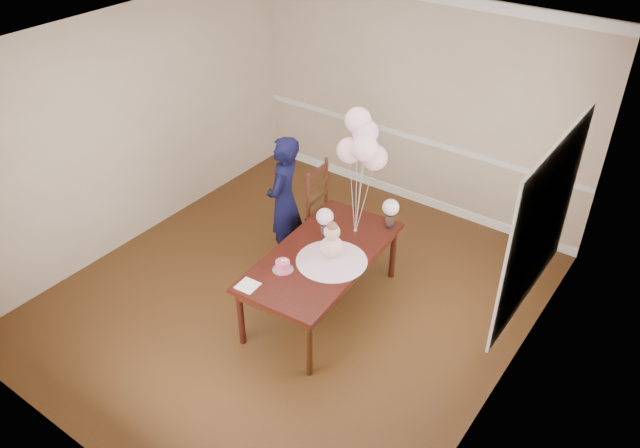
# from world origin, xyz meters

# --- Properties ---
(floor) EXTENTS (4.50, 5.00, 0.00)m
(floor) POSITION_xyz_m (0.00, 0.00, 0.00)
(floor) COLOR #351E0D
(floor) RESTS_ON ground
(ceiling) EXTENTS (4.50, 5.00, 0.02)m
(ceiling) POSITION_xyz_m (0.00, 0.00, 2.70)
(ceiling) COLOR white
(ceiling) RESTS_ON wall_back
(wall_back) EXTENTS (4.50, 0.02, 2.70)m
(wall_back) POSITION_xyz_m (0.00, 2.50, 1.35)
(wall_back) COLOR tan
(wall_back) RESTS_ON floor
(wall_front) EXTENTS (4.50, 0.02, 2.70)m
(wall_front) POSITION_xyz_m (0.00, -2.50, 1.35)
(wall_front) COLOR tan
(wall_front) RESTS_ON floor
(wall_left) EXTENTS (0.02, 5.00, 2.70)m
(wall_left) POSITION_xyz_m (-2.25, 0.00, 1.35)
(wall_left) COLOR tan
(wall_left) RESTS_ON floor
(wall_right) EXTENTS (0.02, 5.00, 2.70)m
(wall_right) POSITION_xyz_m (2.25, 0.00, 1.35)
(wall_right) COLOR tan
(wall_right) RESTS_ON floor
(chair_rail_trim) EXTENTS (4.50, 0.02, 0.07)m
(chair_rail_trim) POSITION_xyz_m (0.00, 2.49, 0.90)
(chair_rail_trim) COLOR silver
(chair_rail_trim) RESTS_ON wall_back
(baseboard_trim) EXTENTS (4.50, 0.02, 0.12)m
(baseboard_trim) POSITION_xyz_m (0.00, 2.49, 0.06)
(baseboard_trim) COLOR white
(baseboard_trim) RESTS_ON floor
(window_frame) EXTENTS (0.02, 1.66, 1.56)m
(window_frame) POSITION_xyz_m (2.23, 0.50, 1.55)
(window_frame) COLOR white
(window_frame) RESTS_ON wall_right
(window_blinds) EXTENTS (0.01, 1.50, 1.40)m
(window_blinds) POSITION_xyz_m (2.21, 0.50, 1.55)
(window_blinds) COLOR white
(window_blinds) RESTS_ON wall_right
(dining_table_top) EXTENTS (1.05, 1.91, 0.05)m
(dining_table_top) POSITION_xyz_m (0.34, 0.05, 0.67)
(dining_table_top) COLOR black
(dining_table_top) RESTS_ON table_leg_fl
(table_apron) EXTENTS (0.95, 1.81, 0.09)m
(table_apron) POSITION_xyz_m (0.34, 0.05, 0.60)
(table_apron) COLOR black
(table_apron) RESTS_ON table_leg_fl
(table_leg_fl) EXTENTS (0.07, 0.07, 0.65)m
(table_leg_fl) POSITION_xyz_m (0.02, -0.82, 0.32)
(table_leg_fl) COLOR black
(table_leg_fl) RESTS_ON floor
(table_leg_fr) EXTENTS (0.07, 0.07, 0.65)m
(table_leg_fr) POSITION_xyz_m (0.79, -0.77, 0.32)
(table_leg_fr) COLOR black
(table_leg_fr) RESTS_ON floor
(table_leg_bl) EXTENTS (0.07, 0.07, 0.65)m
(table_leg_bl) POSITION_xyz_m (-0.10, 0.87, 0.32)
(table_leg_bl) COLOR black
(table_leg_bl) RESTS_ON floor
(table_leg_br) EXTENTS (0.07, 0.07, 0.65)m
(table_leg_br) POSITION_xyz_m (0.67, 0.93, 0.32)
(table_leg_br) COLOR black
(table_leg_br) RESTS_ON floor
(baby_skirt) EXTENTS (0.75, 0.75, 0.09)m
(baby_skirt) POSITION_xyz_m (0.48, 0.02, 0.74)
(baby_skirt) COLOR #E4A8C2
(baby_skirt) RESTS_ON dining_table_top
(baby_torso) EXTENTS (0.22, 0.22, 0.22)m
(baby_torso) POSITION_xyz_m (0.48, 0.02, 0.86)
(baby_torso) COLOR pink
(baby_torso) RESTS_ON baby_skirt
(baby_head) EXTENTS (0.16, 0.16, 0.16)m
(baby_head) POSITION_xyz_m (0.48, 0.02, 1.03)
(baby_head) COLOR #DCA597
(baby_head) RESTS_ON baby_torso
(baby_hair) EXTENTS (0.11, 0.11, 0.11)m
(baby_hair) POSITION_xyz_m (0.48, 0.02, 1.09)
(baby_hair) COLOR brown
(baby_hair) RESTS_ON baby_head
(cake_platter) EXTENTS (0.22, 0.22, 0.01)m
(cake_platter) POSITION_xyz_m (0.19, -0.37, 0.70)
(cake_platter) COLOR silver
(cake_platter) RESTS_ON dining_table_top
(birthday_cake) EXTENTS (0.15, 0.15, 0.09)m
(birthday_cake) POSITION_xyz_m (0.19, -0.37, 0.75)
(birthday_cake) COLOR #DA446B
(birthday_cake) RESTS_ON cake_platter
(cake_flower_a) EXTENTS (0.03, 0.03, 0.03)m
(cake_flower_a) POSITION_xyz_m (0.19, -0.37, 0.81)
(cake_flower_a) COLOR white
(cake_flower_a) RESTS_ON birthday_cake
(cake_flower_b) EXTENTS (0.03, 0.03, 0.03)m
(cake_flower_b) POSITION_xyz_m (0.21, -0.35, 0.81)
(cake_flower_b) COLOR white
(cake_flower_b) RESTS_ON birthday_cake
(rose_vase_near) EXTENTS (0.10, 0.10, 0.15)m
(rose_vase_near) POSITION_xyz_m (0.18, 0.32, 0.77)
(rose_vase_near) COLOR white
(rose_vase_near) RESTS_ON dining_table_top
(roses_near) EXTENTS (0.18, 0.18, 0.18)m
(roses_near) POSITION_xyz_m (0.18, 0.32, 0.93)
(roses_near) COLOR silver
(roses_near) RESTS_ON rose_vase_near
(rose_vase_far) EXTENTS (0.10, 0.10, 0.15)m
(rose_vase_far) POSITION_xyz_m (0.64, 0.86, 0.77)
(rose_vase_far) COLOR silver
(rose_vase_far) RESTS_ON dining_table_top
(roses_far) EXTENTS (0.18, 0.18, 0.18)m
(roses_far) POSITION_xyz_m (0.64, 0.86, 0.93)
(roses_far) COLOR silver
(roses_far) RESTS_ON rose_vase_far
(napkin) EXTENTS (0.20, 0.20, 0.01)m
(napkin) POSITION_xyz_m (0.07, -0.75, 0.70)
(napkin) COLOR white
(napkin) RESTS_ON dining_table_top
(balloon_weight) EXTENTS (0.04, 0.04, 0.02)m
(balloon_weight) POSITION_xyz_m (0.40, 0.57, 0.70)
(balloon_weight) COLOR silver
(balloon_weight) RESTS_ON dining_table_top
(balloon_a) EXTENTS (0.26, 0.26, 0.26)m
(balloon_a) POSITION_xyz_m (0.31, 0.56, 1.62)
(balloon_a) COLOR #FFB4C4
(balloon_a) RESTS_ON balloon_ribbon_a
(balloon_b) EXTENTS (0.26, 0.26, 0.26)m
(balloon_b) POSITION_xyz_m (0.49, 0.53, 1.71)
(balloon_b) COLOR #FFB4D0
(balloon_b) RESTS_ON balloon_ribbon_b
(balloon_c) EXTENTS (0.26, 0.26, 0.26)m
(balloon_c) POSITION_xyz_m (0.41, 0.66, 1.80)
(balloon_c) COLOR #E3A1C4
(balloon_c) RESTS_ON balloon_ribbon_c
(balloon_d) EXTENTS (0.26, 0.26, 0.26)m
(balloon_d) POSITION_xyz_m (0.32, 0.67, 1.89)
(balloon_d) COLOR #FDB3CE
(balloon_d) RESTS_ON balloon_ribbon_d
(balloon_e) EXTENTS (0.26, 0.26, 0.26)m
(balloon_e) POSITION_xyz_m (0.53, 0.65, 1.57)
(balloon_e) COLOR #E7A3B9
(balloon_e) RESTS_ON balloon_ribbon_e
(balloon_ribbon_a) EXTENTS (0.08, 0.01, 0.77)m
(balloon_ribbon_a) POSITION_xyz_m (0.35, 0.56, 1.09)
(balloon_ribbon_a) COLOR white
(balloon_ribbon_a) RESTS_ON balloon_weight
(balloon_ribbon_b) EXTENTS (0.10, 0.04, 0.86)m
(balloon_ribbon_b) POSITION_xyz_m (0.45, 0.55, 1.14)
(balloon_ribbon_b) COLOR white
(balloon_ribbon_b) RESTS_ON balloon_weight
(balloon_ribbon_c) EXTENTS (0.01, 0.09, 0.96)m
(balloon_ribbon_c) POSITION_xyz_m (0.40, 0.61, 1.18)
(balloon_ribbon_c) COLOR silver
(balloon_ribbon_c) RESTS_ON balloon_weight
(balloon_ribbon_d) EXTENTS (0.08, 0.09, 1.05)m
(balloon_ribbon_d) POSITION_xyz_m (0.36, 0.62, 1.23)
(balloon_ribbon_d) COLOR white
(balloon_ribbon_d) RESTS_ON balloon_weight
(balloon_ribbon_e) EXTENTS (0.13, 0.08, 0.72)m
(balloon_ribbon_e) POSITION_xyz_m (0.47, 0.61, 1.07)
(balloon_ribbon_e) COLOR white
(balloon_ribbon_e) RESTS_ON balloon_weight
(dining_chair_seat) EXTENTS (0.49, 0.49, 0.05)m
(dining_chair_seat) POSITION_xyz_m (-0.14, 0.94, 0.48)
(dining_chair_seat) COLOR #341C0E
(dining_chair_seat) RESTS_ON chair_leg_fl
(chair_leg_fl) EXTENTS (0.04, 0.04, 0.46)m
(chair_leg_fl) POSITION_xyz_m (-0.32, 0.74, 0.23)
(chair_leg_fl) COLOR #33160D
(chair_leg_fl) RESTS_ON floor
(chair_leg_fr) EXTENTS (0.04, 0.04, 0.46)m
(chair_leg_fr) POSITION_xyz_m (0.06, 0.76, 0.23)
(chair_leg_fr) COLOR #3E1B11
(chair_leg_fr) RESTS_ON floor
(chair_leg_bl) EXTENTS (0.04, 0.04, 0.46)m
(chair_leg_bl) POSITION_xyz_m (-0.34, 1.12, 0.23)
(chair_leg_bl) COLOR #35150E
(chair_leg_bl) RESTS_ON floor
(chair_leg_br) EXTENTS (0.04, 0.04, 0.46)m
(chair_leg_br) POSITION_xyz_m (0.04, 1.14, 0.23)
(chair_leg_br) COLOR #351E0E
(chair_leg_br) RESTS_ON floor
(chair_back_post_l) EXTENTS (0.04, 0.04, 0.60)m
(chair_back_post_l) POSITION_xyz_m (-0.34, 0.74, 0.79)
(chair_back_post_l) COLOR #3E1911
(chair_back_post_l) RESTS_ON dining_chair_seat
(chair_back_post_r) EXTENTS (0.04, 0.04, 0.60)m
(chair_back_post_r) POSITION_xyz_m (-0.36, 1.12, 0.79)
(chair_back_post_r) COLOR #3A1A0F
(chair_back_post_r) RESTS_ON dining_chair_seat
(chair_slat_low) EXTENTS (0.06, 0.43, 0.05)m
(chair_slat_low) POSITION_xyz_m (-0.35, 0.93, 0.66)
(chair_slat_low) COLOR #371F0F
(chair_slat_low) RESTS_ON dining_chair_seat
(chair_slat_mid) EXTENTS (0.06, 0.43, 0.05)m
(chair_slat_mid) POSITION_xyz_m (-0.35, 0.93, 0.83)
(chair_slat_mid) COLOR #391C0F
(chair_slat_mid) RESTS_ON dining_chair_seat
(chair_slat_top) EXTENTS (0.06, 0.43, 0.05)m
(chair_slat_top) POSITION_xyz_m (-0.35, 0.93, 1.00)
(chair_slat_top) COLOR #39160F
(chair_slat_top) RESTS_ON dining_chair_seat
(woman) EXTENTS (0.52, 0.64, 1.53)m
(woman) POSITION_xyz_m (-0.51, 0.52, 0.77)
(woman) COLOR black
(woman) RESTS_ON floor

